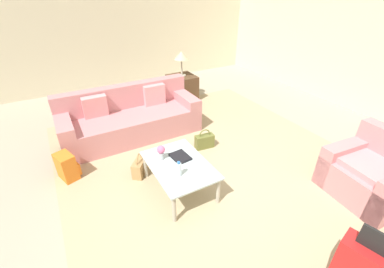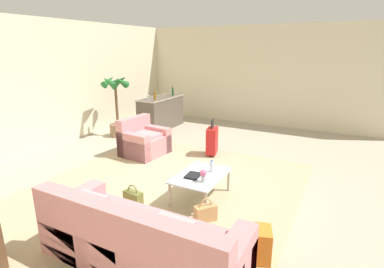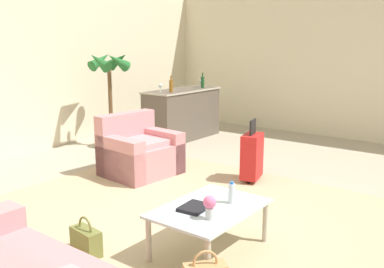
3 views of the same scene
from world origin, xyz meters
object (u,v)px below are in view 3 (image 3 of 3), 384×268
Objects in this scene: flower_vase at (210,205)px; wine_glass_leftmost at (160,86)px; coffee_table at (210,212)px; handbag_olive at (86,241)px; suitcase_red at (252,155)px; potted_palm at (110,100)px; bar_console at (182,113)px; water_bottle at (232,193)px; wine_glass_left_of_centre at (201,82)px; wine_bottle_green at (203,82)px; coffee_table_book at (195,207)px; armchair at (138,153)px; wine_bottle_amber at (171,86)px.

wine_glass_leftmost reaches higher than flower_vase.
handbag_olive is at bearing 130.32° from coffee_table.
suitcase_red is 3.05m from potted_palm.
bar_console is at bearing 57.99° from suitcase_red.
flower_vase is at bearing -173.21° from water_bottle.
potted_palm is (2.20, 3.70, 0.48)m from coffee_table.
bar_console reaches higher than water_bottle.
water_bottle is at bearing -135.88° from bar_console.
flower_vase is at bearing -159.05° from suitcase_red.
wine_glass_leftmost reaches higher than water_bottle.
wine_glass_leftmost is at bearing 176.00° from wine_glass_left_of_centre.
coffee_table is 2.12m from suitcase_red.
coffee_table_book is at bearing -144.90° from wine_bottle_green.
potted_palm is at bearing 59.26° from coffee_table.
wine_bottle_amber reaches higher than armchair.
wine_glass_left_of_centre is 1.99m from potted_palm.
wine_bottle_green is at bearing 16.68° from armchair.
bar_console is 0.78m from wine_bottle_green.
coffee_table is 3.47× the size of wine_bottle_green.
armchair is 3.42× the size of wine_bottle_amber.
wine_glass_left_of_centre is at bearing 4.98° from wine_bottle_amber.
armchair is at bearing -162.04° from wine_glass_left_of_centre.
coffee_table_book is 0.91× the size of wine_bottle_amber.
wine_glass_left_of_centre is (4.08, 3.07, 0.70)m from coffee_table.
flower_vase is at bearing -123.36° from armchair.
coffee_table is at bearing -120.74° from potted_palm.
water_bottle reaches higher than handbag_olive.
potted_palm reaches higher than wine_bottle_amber.
wine_bottle_green reaches higher than flower_vase.
suitcase_red is at bearing -122.01° from bar_console.
armchair is 0.99× the size of coffee_table.
armchair is at bearing -148.78° from wine_glass_leftmost.
suitcase_red reaches higher than flower_vase.
wine_bottle_green is (0.98, 0.00, 0.00)m from wine_bottle_amber.
wine_bottle_amber reaches higher than coffee_table_book.
coffee_table is at bearing -160.71° from suitcase_red.
flower_vase is 0.12× the size of bar_console.
wine_glass_left_of_centre reaches higher than coffee_table.
wine_glass_leftmost reaches higher than bar_console.
suitcase_red is (-1.02, -2.27, -0.72)m from wine_bottle_amber.
coffee_table is 3.82× the size of coffee_table_book.
water_bottle is at bearing -116.00° from armchair.
water_bottle is 4.31m from potted_palm.
wine_glass_leftmost is at bearing 46.38° from flower_vase.
bar_console is 10.95× the size of wine_glass_leftmost.
armchair is 2.87× the size of handbag_olive.
wine_bottle_amber is at bearing -175.02° from wine_glass_left_of_centre.
potted_palm is (2.00, 3.80, 0.33)m from water_bottle.
coffee_table_book is (-1.43, -2.09, 0.14)m from armchair.
wine_glass_leftmost is (2.72, 3.25, 0.55)m from water_bottle.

